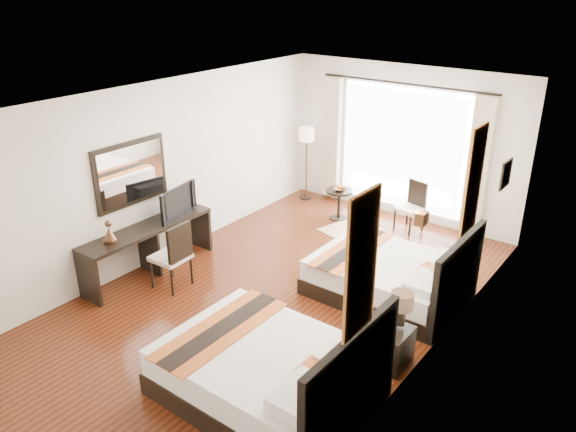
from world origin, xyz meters
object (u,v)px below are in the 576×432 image
Objects in this scene: console_desk at (149,250)px; fruit_bowl at (340,190)px; bed_near at (270,372)px; side_table at (339,205)px; bed_far at (392,277)px; vase at (387,331)px; desk_chair at (172,267)px; floor_lamp at (307,139)px; table_lamp at (402,303)px; window_chair at (410,216)px; nightstand at (391,347)px; television at (174,201)px.

console_desk is 10.98× the size of fruit_bowl.
side_table is at bearing 113.79° from bed_near.
fruit_bowl reaches higher than side_table.
vase is (0.73, -1.56, 0.26)m from bed_far.
desk_chair is (0.61, -0.09, -0.07)m from console_desk.
table_lamp is at bearing -42.78° from floor_lamp.
window_chair is at bearing 56.84° from console_desk.
fruit_bowl reaches higher than nightstand.
bed_near is 1.68m from table_lamp.
bed_far is 3.48m from television.
floor_lamp is at bearing 156.22° from side_table.
nightstand is at bearing -49.34° from fruit_bowl.
vase is at bearing -108.49° from television.
window_chair is (-0.79, 2.19, -0.03)m from bed_far.
desk_chair is 4.31m from window_chair.
floor_lamp reaches higher than fruit_bowl.
bed_near reaches higher than window_chair.
floor_lamp reaches higher than window_chair.
bed_far reaches higher than fruit_bowl.
television is at bearing -91.78° from floor_lamp.
vase is 0.22× the size of side_table.
vase is (0.02, -0.20, 0.33)m from nightstand.
fruit_bowl is (1.24, 3.42, 0.22)m from console_desk.
window_chair is at bearing 112.78° from nightstand.
fruit_bowl is 0.22× the size of window_chair.
bed_far is at bearing -36.57° from floor_lamp.
console_desk is 2.46× the size of window_chair.
bed_near is at bearing -91.43° from bed_far.
nightstand is 0.39m from vase.
floor_lamp is 7.36× the size of fruit_bowl.
bed_far is at bearing 114.93° from vase.
desk_chair reaches higher than console_desk.
window_chair is at bearing 98.45° from bed_near.
nightstand is 4.04m from television.
desk_chair is 0.70× the size of floor_lamp.
table_lamp is 4.00m from television.
side_table is (1.21, 3.45, -0.09)m from console_desk.
television is 3.39m from floor_lamp.
vase is 0.08× the size of floor_lamp.
nightstand is at bearing -43.83° from floor_lamp.
table_lamp is 5.31m from floor_lamp.
television reaches higher than desk_chair.
fruit_bowl is (-2.75, 3.38, 0.04)m from vase.
floor_lamp reaches higher than console_desk.
floor_lamp is at bearing 136.17° from nightstand.
table_lamp reaches higher than fruit_bowl.
floor_lamp is (-3.85, 3.69, 1.01)m from nightstand.
side_table is 1.31m from window_chair.
console_desk is at bearing -175.13° from table_lamp.
side_table is (-1.99, 4.51, -0.03)m from bed_near.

